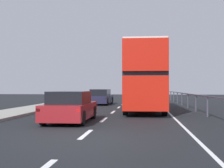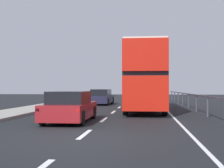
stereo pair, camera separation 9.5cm
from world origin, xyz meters
The scene contains 6 objects.
ground_plane centered at (0.00, 0.00, -0.05)m, with size 75.13×120.00×0.10m, color black.
lane_paint_markings centered at (2.21, 8.48, 0.00)m, with size 3.68×46.00×0.01m.
bridge_side_railing centered at (5.37, 9.00, 0.91)m, with size 0.10×42.00×1.13m.
double_decker_bus_red centered at (1.97, 11.57, 2.28)m, with size 2.60×10.66×4.25m.
hatchback_car_near centered at (-1.42, 4.31, 0.68)m, with size 1.88×4.33×1.41m.
sedan_car_ahead centered at (-2.01, 18.35, 0.68)m, with size 1.94×4.64×1.43m.
Camera 1 is at (1.92, -9.08, 1.57)m, focal length 47.43 mm.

